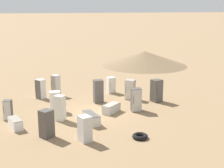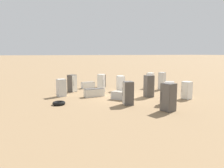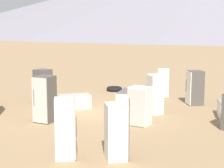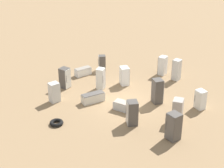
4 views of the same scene
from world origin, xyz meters
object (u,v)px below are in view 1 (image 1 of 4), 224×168
discarded_fridge_1 (47,124)px  discarded_fridge_14 (15,123)px  discarded_fridge_5 (130,90)px  discarded_fridge_6 (157,91)px  discarded_fridge_3 (111,85)px  discarded_fridge_8 (98,91)px  discarded_fridge_10 (55,101)px  scrap_tire (140,136)px  discarded_fridge_9 (111,108)px  discarded_fridge_11 (56,85)px  discarded_fridge_12 (8,110)px  discarded_fridge_7 (40,89)px  discarded_fridge_2 (85,129)px  discarded_fridge_13 (91,118)px  discarded_fridge_0 (60,108)px  discarded_fridge_4 (136,100)px

discarded_fridge_1 → discarded_fridge_14: size_ratio=1.11×
discarded_fridge_5 → discarded_fridge_6: (-1.77, 1.45, 0.09)m
discarded_fridge_3 → discarded_fridge_8: (2.08, 2.44, 0.22)m
discarded_fridge_10 → scrap_tire: bearing=-52.6°
discarded_fridge_5 → discarded_fridge_9: discarded_fridge_5 is taller
discarded_fridge_1 → discarded_fridge_3: size_ratio=1.16×
discarded_fridge_11 → scrap_tire: 11.80m
discarded_fridge_8 → discarded_fridge_10: bearing=-160.7°
discarded_fridge_6 → discarded_fridge_8: bearing=-30.4°
discarded_fridge_3 → discarded_fridge_11: discarded_fridge_11 is taller
discarded_fridge_8 → discarded_fridge_9: bearing=-83.4°
discarded_fridge_14 → discarded_fridge_12: bearing=-91.8°
discarded_fridge_7 → discarded_fridge_2: bearing=153.1°
scrap_tire → discarded_fridge_13: bearing=-60.2°
discarded_fridge_1 → discarded_fridge_10: discarded_fridge_1 is taller
discarded_fridge_14 → discarded_fridge_0: bearing=176.8°
discarded_fridge_0 → discarded_fridge_6: bearing=56.7°
discarded_fridge_5 → discarded_fridge_8: size_ratio=0.88×
discarded_fridge_3 → discarded_fridge_13: bearing=53.2°
discarded_fridge_7 → discarded_fridge_8: discarded_fridge_8 is taller
discarded_fridge_4 → discarded_fridge_11: 8.20m
discarded_fridge_2 → discarded_fridge_3: discarded_fridge_2 is taller
discarded_fridge_0 → discarded_fridge_7: 6.07m
discarded_fridge_0 → discarded_fridge_8: size_ratio=0.93×
discarded_fridge_9 → discarded_fridge_10: bearing=28.2°
discarded_fridge_0 → discarded_fridge_7: size_ratio=1.06×
discarded_fridge_6 → discarded_fridge_12: (11.94, 0.08, -0.24)m
discarded_fridge_13 → discarded_fridge_1: bearing=-164.4°
discarded_fridge_14 → discarded_fridge_1: bearing=116.5°
discarded_fridge_3 → discarded_fridge_14: (9.01, 5.97, -0.40)m
discarded_fridge_9 → discarded_fridge_14: bearing=59.5°
discarded_fridge_0 → discarded_fridge_14: bearing=-125.5°
discarded_fridge_0 → discarded_fridge_7: discarded_fridge_0 is taller
discarded_fridge_12 → discarded_fridge_13: bearing=168.6°
discarded_fridge_12 → discarded_fridge_1: bearing=133.6°
discarded_fridge_9 → discarded_fridge_12: (7.35, -1.24, 0.37)m
discarded_fridge_12 → scrap_tire: bearing=156.0°
discarded_fridge_0 → discarded_fridge_9: size_ratio=1.07×
discarded_fridge_8 → scrap_tire: size_ratio=2.03×
discarded_fridge_13 → discarded_fridge_8: bearing=60.1°
discarded_fridge_1 → discarded_fridge_12: discarded_fridge_1 is taller
discarded_fridge_1 → discarded_fridge_5: discarded_fridge_1 is taller
discarded_fridge_4 → discarded_fridge_7: bearing=-29.9°
discarded_fridge_0 → scrap_tire: 6.23m
discarded_fridge_3 → discarded_fridge_1: bearing=41.9°
discarded_fridge_10 → discarded_fridge_3: bearing=39.1°
discarded_fridge_2 → discarded_fridge_7: discarded_fridge_7 is taller
discarded_fridge_4 → scrap_tire: discarded_fridge_4 is taller
discarded_fridge_6 → discarded_fridge_9: (4.59, 1.31, -0.61)m
discarded_fridge_0 → scrap_tire: (-3.82, 4.86, -0.77)m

